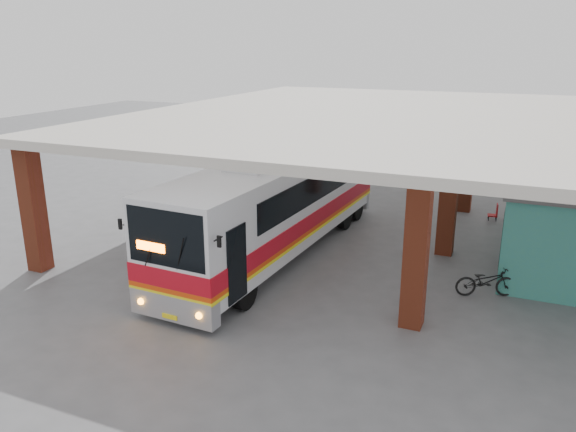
% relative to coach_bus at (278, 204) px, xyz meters
% --- Properties ---
extents(ground, '(90.00, 90.00, 0.00)m').
position_rel_coach_bus_xyz_m(ground, '(2.63, -0.59, -1.87)').
color(ground, '#515154').
rests_on(ground, ground).
extents(brick_columns, '(20.10, 21.60, 4.35)m').
position_rel_coach_bus_xyz_m(brick_columns, '(4.06, 4.41, 0.30)').
color(brick_columns, '#943A20').
rests_on(brick_columns, ground).
extents(canopy_roof, '(21.00, 23.00, 0.30)m').
position_rel_coach_bus_xyz_m(canopy_roof, '(3.13, 5.91, 2.63)').
color(canopy_roof, beige).
rests_on(canopy_roof, brick_columns).
extents(coach_bus, '(3.36, 13.08, 3.77)m').
position_rel_coach_bus_xyz_m(coach_bus, '(0.00, 0.00, 0.00)').
color(coach_bus, silver).
rests_on(coach_bus, ground).
extents(motorcycle, '(1.96, 1.32, 0.97)m').
position_rel_coach_bus_xyz_m(motorcycle, '(7.33, -0.83, -1.39)').
color(motorcycle, black).
rests_on(motorcycle, ground).
extents(pedestrian, '(0.60, 0.45, 1.50)m').
position_rel_coach_bus_xyz_m(pedestrian, '(5.43, -1.69, -1.12)').
color(pedestrian, red).
rests_on(pedestrian, ground).
extents(red_chair, '(0.44, 0.44, 0.74)m').
position_rel_coach_bus_xyz_m(red_chair, '(7.04, 7.40, -1.53)').
color(red_chair, '#B11215').
rests_on(red_chair, ground).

